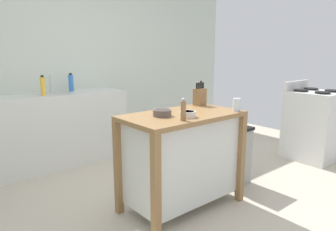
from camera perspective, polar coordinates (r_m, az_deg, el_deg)
name	(u,v)px	position (r m, az deg, el deg)	size (l,w,h in m)	color
ground_plane	(173,208)	(2.98, 0.99, -16.76)	(6.77, 6.77, 0.00)	#BCB29E
wall_back	(70,60)	(4.50, -17.65, 9.70)	(5.77, 0.10, 2.60)	silver
kitchen_island	(182,155)	(2.82, 2.62, -7.42)	(1.08, 0.60, 0.89)	olive
knife_block	(200,96)	(3.13, 5.91, 3.54)	(0.11, 0.09, 0.25)	olive
bowl_ceramic_small	(162,113)	(2.60, -1.09, 0.53)	(0.16, 0.16, 0.06)	#564C47
bowl_ceramic_wide	(188,114)	(2.56, 3.68, 0.29)	(0.13, 0.13, 0.05)	silver
drinking_cup	(237,105)	(2.88, 12.60, 1.96)	(0.07, 0.07, 0.12)	silver
pepper_grinder	(183,110)	(2.42, 2.86, 1.05)	(0.04, 0.04, 0.18)	olive
trash_bin	(233,155)	(3.44, 11.93, -7.22)	(0.36, 0.28, 0.63)	gray
sink_counter	(58,129)	(4.15, -19.75, -2.36)	(1.69, 0.60, 0.91)	silver
sink_faucet	(51,84)	(4.19, -20.95, 5.49)	(0.02, 0.02, 0.22)	#B7BCC1
bottle_spray_cleaner	(71,83)	(4.25, -17.56, 5.82)	(0.06, 0.06, 0.24)	blue
bottle_hand_soap	(43,86)	(3.94, -22.20, 5.09)	(0.06, 0.06, 0.24)	yellow
stove	(313,125)	(4.54, 25.30, -1.55)	(0.60, 0.60, 1.03)	silver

